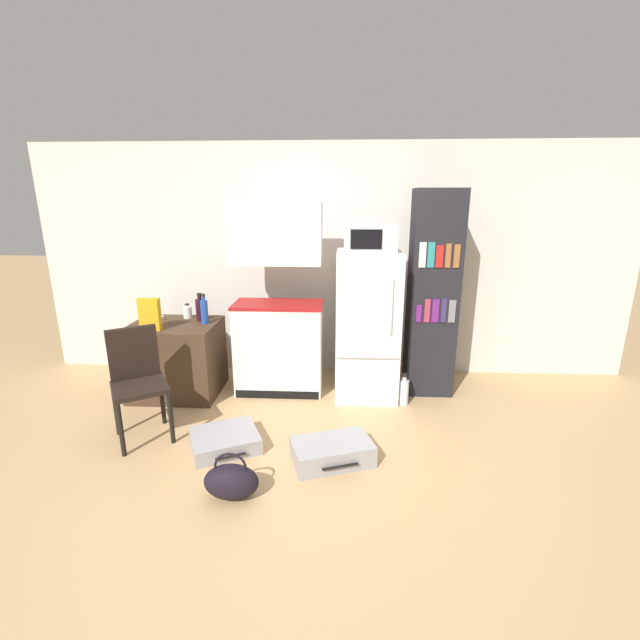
% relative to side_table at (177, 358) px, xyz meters
% --- Properties ---
extents(ground_plane, '(24.00, 24.00, 0.00)m').
position_rel_side_table_xyz_m(ground_plane, '(1.34, -1.26, -0.36)').
color(ground_plane, tan).
extents(wall_back, '(6.40, 0.10, 2.47)m').
position_rel_side_table_xyz_m(wall_back, '(1.54, 0.74, 0.87)').
color(wall_back, beige).
rests_on(wall_back, ground_plane).
extents(side_table, '(0.83, 0.68, 0.72)m').
position_rel_side_table_xyz_m(side_table, '(0.00, 0.00, 0.00)').
color(side_table, '#422D1E').
rests_on(side_table, ground_plane).
extents(kitchen_hutch, '(0.87, 0.45, 1.87)m').
position_rel_side_table_xyz_m(kitchen_hutch, '(1.02, 0.12, 0.48)').
color(kitchen_hutch, silver).
rests_on(kitchen_hutch, ground_plane).
extents(refrigerator, '(0.60, 0.59, 1.43)m').
position_rel_side_table_xyz_m(refrigerator, '(1.88, 0.06, 0.35)').
color(refrigerator, white).
rests_on(refrigerator, ground_plane).
extents(microwave, '(0.47, 0.41, 0.25)m').
position_rel_side_table_xyz_m(microwave, '(1.88, 0.06, 1.19)').
color(microwave, '#B7B7BC').
rests_on(microwave, refrigerator).
extents(bookshelf, '(0.46, 0.34, 1.99)m').
position_rel_side_table_xyz_m(bookshelf, '(2.51, 0.17, 0.63)').
color(bookshelf, black).
rests_on(bookshelf, ground_plane).
extents(bottle_milk_white, '(0.09, 0.09, 0.15)m').
position_rel_side_table_xyz_m(bottle_milk_white, '(0.07, 0.22, 0.42)').
color(bottle_milk_white, white).
rests_on(bottle_milk_white, side_table).
extents(bottle_wine_dark, '(0.09, 0.09, 0.28)m').
position_rel_side_table_xyz_m(bottle_wine_dark, '(0.23, 0.14, 0.48)').
color(bottle_wine_dark, black).
rests_on(bottle_wine_dark, side_table).
extents(bottle_blue_soda, '(0.07, 0.07, 0.29)m').
position_rel_side_table_xyz_m(bottle_blue_soda, '(0.31, 0.03, 0.48)').
color(bottle_blue_soda, '#1E47A3').
rests_on(bottle_blue_soda, side_table).
extents(bowl, '(0.13, 0.13, 0.03)m').
position_rel_side_table_xyz_m(bowl, '(-0.22, 0.13, 0.38)').
color(bowl, silver).
rests_on(bowl, side_table).
extents(cereal_box, '(0.19, 0.07, 0.30)m').
position_rel_side_table_xyz_m(cereal_box, '(-0.12, -0.22, 0.51)').
color(cereal_box, gold).
rests_on(cereal_box, side_table).
extents(chair, '(0.55, 0.55, 0.90)m').
position_rel_side_table_xyz_m(chair, '(0.00, -0.81, 0.17)').
color(chair, black).
rests_on(chair, ground_plane).
extents(suitcase_large_flat, '(0.66, 0.51, 0.16)m').
position_rel_side_table_xyz_m(suitcase_large_flat, '(1.58, -1.13, -0.28)').
color(suitcase_large_flat, '#99999E').
rests_on(suitcase_large_flat, ground_plane).
extents(suitcase_small_flat, '(0.64, 0.60, 0.13)m').
position_rel_side_table_xyz_m(suitcase_small_flat, '(0.74, -0.98, -0.30)').
color(suitcase_small_flat, '#99999E').
rests_on(suitcase_small_flat, ground_plane).
extents(handbag, '(0.36, 0.20, 0.33)m').
position_rel_side_table_xyz_m(handbag, '(0.94, -1.57, -0.24)').
color(handbag, black).
rests_on(handbag, ground_plane).
extents(water_bottle_front, '(0.09, 0.09, 0.31)m').
position_rel_side_table_xyz_m(water_bottle_front, '(2.24, -0.16, -0.23)').
color(water_bottle_front, silver).
rests_on(water_bottle_front, ground_plane).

